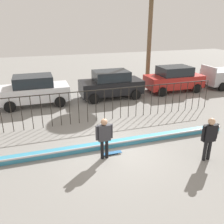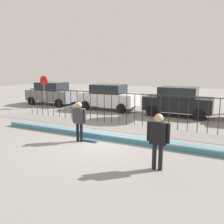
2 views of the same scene
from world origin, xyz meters
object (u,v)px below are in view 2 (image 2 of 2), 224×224
object	(u,v)px
skateboarder	(79,118)
parked_car_white	(109,97)
parked_car_black	(178,101)
camera_operator	(158,137)
skateboard	(89,140)
stop_sign	(44,87)
parked_car_gray	(52,93)

from	to	relation	value
skateboarder	parked_car_white	xyz separation A→B (m)	(-2.44, 7.56, -0.05)
parked_car_white	parked_car_black	world-z (taller)	same
skateboarder	camera_operator	world-z (taller)	camera_operator
skateboard	stop_sign	world-z (taller)	stop_sign
skateboarder	camera_operator	size ratio (longest dim) A/B	0.96
camera_operator	parked_car_black	world-z (taller)	parked_car_black
parked_car_white	parked_car_black	size ratio (longest dim) A/B	1.00
parked_car_black	parked_car_gray	bearing A→B (deg)	-179.47
parked_car_gray	skateboarder	bearing A→B (deg)	-46.09
skateboard	parked_car_gray	world-z (taller)	parked_car_gray
camera_operator	parked_car_black	xyz separation A→B (m)	(-1.09, 8.83, -0.09)
skateboard	parked_car_white	world-z (taller)	parked_car_white
camera_operator	parked_car_gray	size ratio (longest dim) A/B	0.41
parked_car_gray	parked_car_white	distance (m)	5.49
parked_car_white	camera_operator	bearing A→B (deg)	-56.01
skateboard	parked_car_white	bearing A→B (deg)	132.76
stop_sign	parked_car_gray	bearing A→B (deg)	110.02
skateboarder	stop_sign	world-z (taller)	stop_sign
parked_car_gray	stop_sign	xyz separation A→B (m)	(0.57, -1.57, 0.64)
parked_car_gray	parked_car_white	world-z (taller)	same
skateboard	parked_car_black	world-z (taller)	parked_car_black
skateboard	stop_sign	bearing A→B (deg)	164.43
parked_car_gray	parked_car_black	size ratio (longest dim) A/B	1.00
skateboarder	parked_car_black	size ratio (longest dim) A/B	0.40
skateboarder	stop_sign	bearing A→B (deg)	122.66
parked_car_gray	parked_car_white	xyz separation A→B (m)	(5.49, -0.11, 0.00)
skateboarder	parked_car_white	size ratio (longest dim) A/B	0.40
camera_operator	stop_sign	xyz separation A→B (m)	(-11.13, 7.45, 0.55)
camera_operator	stop_sign	distance (m)	13.40
skateboarder	skateboard	xyz separation A→B (m)	(0.37, 0.18, -0.96)
skateboarder	parked_car_gray	size ratio (longest dim) A/B	0.40
parked_car_white	parked_car_gray	bearing A→B (deg)	177.95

